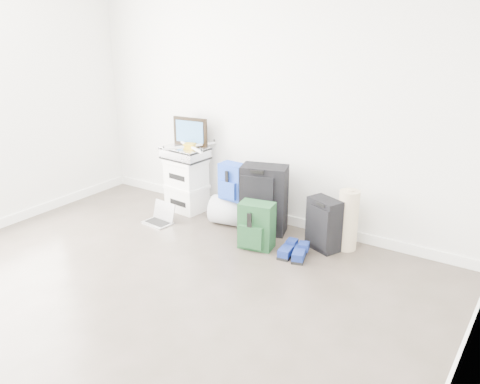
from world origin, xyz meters
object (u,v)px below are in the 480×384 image
Objects in this scene: large_suitcase at (263,200)px; laptop at (160,218)px; boxes_stack at (187,184)px; carry_on at (323,225)px; duffel_bag at (234,212)px; briefcase at (185,153)px.

laptop is (-1.05, -0.40, -0.30)m from large_suitcase.
boxes_stack reaches higher than laptop.
large_suitcase is at bearing 2.64° from boxes_stack.
laptop is at bearing -144.94° from carry_on.
carry_on is 1.55× the size of laptop.
duffel_bag is (0.69, -0.07, -0.15)m from boxes_stack.
duffel_bag is at bearing -1.48° from briefcase.
duffel_bag is 0.98× the size of carry_on.
laptop is at bearing -176.52° from large_suitcase.
boxes_stack is at bearing 165.15° from duffel_bag.
large_suitcase is at bearing -5.49° from duffel_bag.
large_suitcase is 1.40× the size of carry_on.
large_suitcase is 1.16m from laptop.
boxes_stack is 1.72m from carry_on.
briefcase reaches higher than large_suitcase.
duffel_bag is (0.69, -0.07, -0.52)m from briefcase.
briefcase is (-0.00, 0.00, 0.37)m from boxes_stack.
briefcase is 0.93× the size of carry_on.
briefcase is at bearing 159.66° from large_suitcase.
laptop is at bearing -160.45° from duffel_bag.
laptop is (-1.73, -0.37, -0.20)m from carry_on.
duffel_bag is at bearing -157.74° from carry_on.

